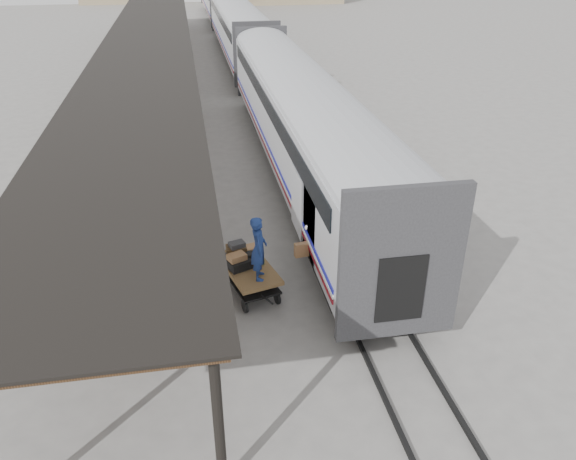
# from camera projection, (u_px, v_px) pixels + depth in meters

# --- Properties ---
(ground) EXTENTS (160.00, 160.00, 0.00)m
(ground) POSITION_uv_depth(u_px,v_px,m) (250.00, 283.00, 17.26)
(ground) COLOR slate
(ground) RESTS_ON ground
(train) EXTENTS (3.45, 76.01, 4.01)m
(train) POSITION_uv_depth(u_px,v_px,m) (238.00, 27.00, 45.86)
(train) COLOR silver
(train) RESTS_ON ground
(canopy) EXTENTS (4.90, 64.30, 4.15)m
(canopy) POSITION_uv_depth(u_px,v_px,m) (150.00, 31.00, 35.70)
(canopy) COLOR #422B19
(canopy) RESTS_ON ground
(rails) EXTENTS (1.54, 150.00, 0.12)m
(rails) POSITION_uv_depth(u_px,v_px,m) (240.00, 59.00, 47.28)
(rails) COLOR black
(rails) RESTS_ON ground
(baggage_cart) EXTENTS (1.82, 2.64, 0.86)m
(baggage_cart) POSITION_uv_depth(u_px,v_px,m) (248.00, 272.00, 16.59)
(baggage_cart) COLOR brown
(baggage_cart) RESTS_ON ground
(suitcase_stack) EXTENTS (1.22, 1.45, 0.58)m
(suitcase_stack) POSITION_uv_depth(u_px,v_px,m) (242.00, 256.00, 16.62)
(suitcase_stack) COLOR #333335
(suitcase_stack) RESTS_ON baggage_cart
(luggage_tug) EXTENTS (1.38, 1.83, 1.44)m
(luggage_tug) POSITION_uv_depth(u_px,v_px,m) (151.00, 127.00, 28.95)
(luggage_tug) COLOR maroon
(luggage_tug) RESTS_ON ground
(porter) EXTENTS (0.54, 0.74, 1.90)m
(porter) POSITION_uv_depth(u_px,v_px,m) (259.00, 248.00, 15.51)
(porter) COLOR navy
(porter) RESTS_ON baggage_cart
(pedestrian) EXTENTS (1.24, 0.87, 1.96)m
(pedestrian) POSITION_uv_depth(u_px,v_px,m) (185.00, 99.00, 32.59)
(pedestrian) COLOR black
(pedestrian) RESTS_ON ground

